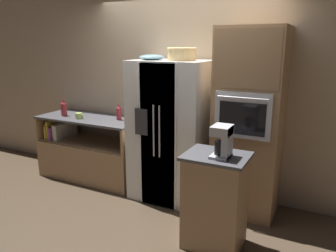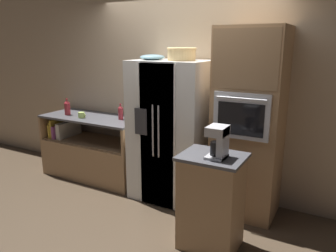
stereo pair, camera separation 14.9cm
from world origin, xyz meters
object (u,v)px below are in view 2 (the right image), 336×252
Objects in this scene: refrigerator at (171,131)px; fruit_bowl at (152,57)px; mug at (82,115)px; coffee_maker at (219,141)px; bottle_tall at (121,112)px; bottle_short at (67,107)px; wall_oven at (248,124)px; wicker_basket at (182,54)px.

refrigerator is 5.79× the size of fruit_bowl.
mug is 0.43× the size of coffee_maker.
bottle_tall is (-0.85, 0.09, 0.14)m from refrigerator.
bottle_short is (-1.48, -0.00, -0.76)m from fruit_bowl.
wall_oven is at bearing -0.68° from bottle_tall.
refrigerator is 7.12× the size of bottle_short.
mug is (-0.55, -0.19, -0.06)m from bottle_tall.
wall_oven reaches higher than fruit_bowl.
bottle_tall is 0.58m from mug.
coffee_maker is at bearing -27.01° from bottle_tall.
wicker_basket is 1.78m from mug.
wall_oven is 9.47× the size of bottle_tall.
refrigerator is at bearing -5.77° from bottle_tall.
refrigerator is 0.97m from wall_oven.
bottle_short is (-0.87, -0.14, 0.01)m from bottle_tall.
wicker_basket is 1.16× the size of coffee_maker.
bottle_short is 2.76m from coffee_maker.
fruit_bowl is 1.03× the size of coffee_maker.
coffee_maker is (0.93, -0.82, 0.23)m from refrigerator.
wicker_basket is at bearing -171.93° from wall_oven.
refrigerator is at bearing -176.14° from wall_oven.
wicker_basket is at bearing -16.77° from refrigerator.
bottle_short is at bearing -179.92° from fruit_bowl.
coffee_maker is at bearing -91.09° from wall_oven.
refrigerator is 0.94m from fruit_bowl.
bottle_short reaches higher than bottle_tall.
refrigerator is 1.26m from coffee_maker.
coffee_maker is (1.16, -0.76, -0.68)m from fruit_bowl.
refrigerator is 0.82× the size of wall_oven.
refrigerator is at bearing 13.90° from fruit_bowl.
bottle_short is at bearing -170.55° from bottle_tall.
coffee_maker is at bearing -16.07° from bottle_short.
fruit_bowl reaches higher than coffee_maker.
wicker_basket is at bearing 0.34° from bottle_short.
bottle_tall is 0.76× the size of coffee_maker.
wicker_basket is at bearing -7.56° from bottle_tall.
bottle_short is (-1.72, -0.06, 0.15)m from refrigerator.
bottle_tall is at bearing 152.99° from coffee_maker.
mug is at bearing -177.84° from wicker_basket.
wall_oven reaches higher than coffee_maker.
mug is at bearing -8.39° from bottle_short.
refrigerator is 5.14× the size of wicker_basket.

